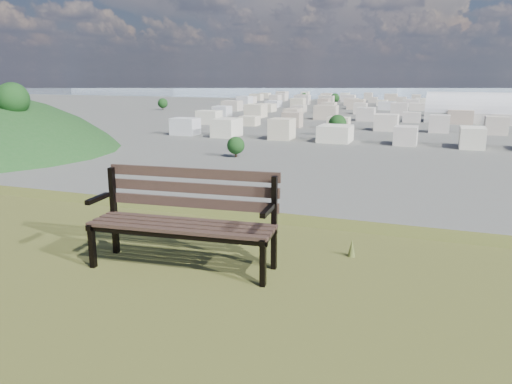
% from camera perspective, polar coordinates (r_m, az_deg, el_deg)
% --- Properties ---
extents(park_bench, '(1.78, 0.71, 0.91)m').
position_cam_1_polar(park_bench, '(4.75, -8.08, -2.43)').
color(park_bench, '#432E26').
rests_on(park_bench, hilltop_mesa).
extents(arena, '(53.99, 24.86, 22.37)m').
position_cam_1_polar(arena, '(312.21, 23.75, 8.23)').
color(arena, '#B8B7B3').
rests_on(arena, ground).
extents(city_blocks, '(395.00, 361.00, 7.00)m').
position_cam_1_polar(city_blocks, '(396.72, 20.05, 9.13)').
color(city_blocks, beige).
rests_on(city_blocks, ground).
extents(city_trees, '(406.52, 387.20, 9.98)m').
position_cam_1_polar(city_trees, '(322.69, 15.16, 8.93)').
color(city_trees, '#2E2117').
rests_on(city_trees, ground).
extents(bay_water, '(2400.00, 700.00, 0.12)m').
position_cam_1_polar(bay_water, '(901.99, 20.44, 10.77)').
color(bay_water, '#90A7B7').
rests_on(bay_water, ground).
extents(far_hills, '(2050.00, 340.00, 60.00)m').
position_cam_1_polar(far_hills, '(1405.97, 18.11, 12.60)').
color(far_hills, '#A5B6CD').
rests_on(far_hills, ground).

